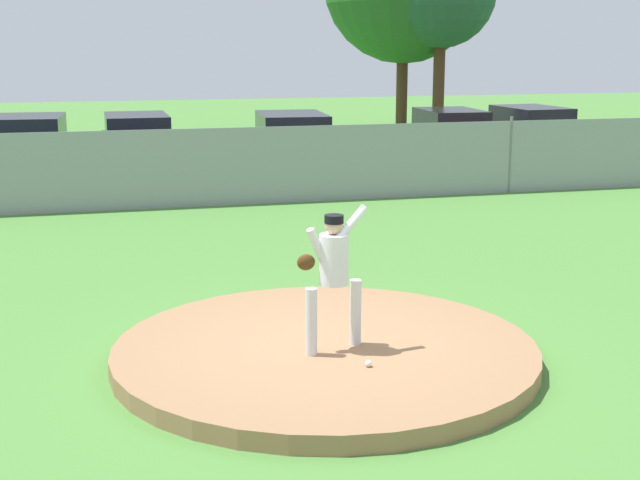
% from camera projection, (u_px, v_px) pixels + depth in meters
% --- Properties ---
extents(ground_plane, '(80.00, 80.00, 0.00)m').
position_uv_depth(ground_plane, '(239.00, 246.00, 15.80)').
color(ground_plane, '#4C8438').
extents(asphalt_strip, '(44.00, 7.00, 0.01)m').
position_uv_depth(asphalt_strip, '(187.00, 176.00, 23.83)').
color(asphalt_strip, '#2B2B2D').
rests_on(asphalt_strip, ground_plane).
extents(pitchers_mound, '(4.81, 4.81, 0.20)m').
position_uv_depth(pitchers_mound, '(325.00, 352.00, 10.11)').
color(pitchers_mound, '#99704C').
rests_on(pitchers_mound, ground_plane).
extents(pitcher_youth, '(0.81, 0.34, 1.61)m').
position_uv_depth(pitcher_youth, '(333.00, 268.00, 9.70)').
color(pitcher_youth, silver).
rests_on(pitcher_youth, pitchers_mound).
extents(baseball, '(0.07, 0.07, 0.07)m').
position_uv_depth(baseball, '(368.00, 363.00, 9.37)').
color(baseball, white).
rests_on(baseball, pitchers_mound).
extents(chainlink_fence, '(36.02, 0.07, 1.81)m').
position_uv_depth(chainlink_fence, '(208.00, 167.00, 19.39)').
color(chainlink_fence, gray).
rests_on(chainlink_fence, ground_plane).
extents(parked_car_navy, '(1.78, 4.30, 1.69)m').
position_uv_depth(parked_car_navy, '(138.00, 148.00, 23.23)').
color(parked_car_navy, '#161E4C').
rests_on(parked_car_navy, ground_plane).
extents(parked_car_red, '(1.91, 4.28, 1.64)m').
position_uv_depth(parked_car_red, '(450.00, 140.00, 25.45)').
color(parked_car_red, '#A81919').
rests_on(parked_car_red, ground_plane).
extents(parked_car_slate, '(2.27, 4.91, 1.62)m').
position_uv_depth(parked_car_slate, '(292.00, 144.00, 24.40)').
color(parked_car_slate, slate).
rests_on(parked_car_slate, ground_plane).
extents(parked_car_champagne, '(1.97, 4.26, 1.67)m').
position_uv_depth(parked_car_champagne, '(530.00, 137.00, 26.14)').
color(parked_car_champagne, tan).
rests_on(parked_car_champagne, ground_plane).
extents(parked_car_teal, '(2.08, 4.19, 1.73)m').
position_uv_depth(parked_car_teal, '(30.00, 152.00, 22.32)').
color(parked_car_teal, '#146066').
rests_on(parked_car_teal, ground_plane).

